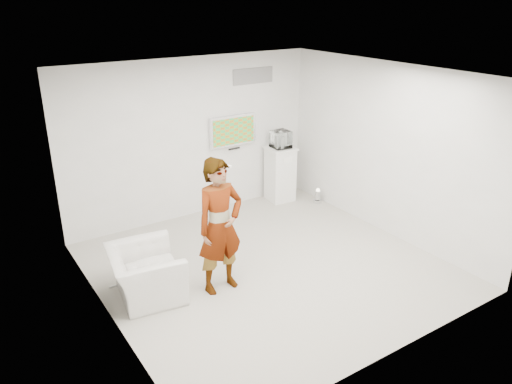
% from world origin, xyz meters
% --- Properties ---
extents(room, '(5.01, 5.01, 3.00)m').
position_xyz_m(room, '(0.00, 0.00, 1.50)').
color(room, '#A4A197').
rests_on(room, ground).
extents(tv, '(1.00, 0.08, 0.60)m').
position_xyz_m(tv, '(0.85, 2.45, 1.55)').
color(tv, silver).
rests_on(tv, room).
extents(logo_decal, '(0.90, 0.02, 0.30)m').
position_xyz_m(logo_decal, '(1.35, 2.49, 2.55)').
color(logo_decal, gray).
rests_on(logo_decal, room).
extents(person, '(0.76, 0.53, 1.99)m').
position_xyz_m(person, '(-0.91, -0.11, 1.00)').
color(person, silver).
rests_on(person, room).
extents(armchair, '(1.11, 1.22, 0.71)m').
position_xyz_m(armchair, '(-1.90, 0.30, 0.35)').
color(armchair, silver).
rests_on(armchair, room).
extents(pedestal, '(0.60, 0.60, 1.13)m').
position_xyz_m(pedestal, '(1.79, 2.15, 0.56)').
color(pedestal, white).
rests_on(pedestal, room).
extents(floor_uplight, '(0.22, 0.22, 0.29)m').
position_xyz_m(floor_uplight, '(2.34, 1.58, 0.15)').
color(floor_uplight, silver).
rests_on(floor_uplight, room).
extents(vitrine, '(0.36, 0.36, 0.35)m').
position_xyz_m(vitrine, '(1.79, 2.15, 1.30)').
color(vitrine, white).
rests_on(vitrine, pedestal).
extents(console, '(0.13, 0.18, 0.24)m').
position_xyz_m(console, '(1.79, 2.15, 1.25)').
color(console, white).
rests_on(console, pedestal).
extents(wii_remote, '(0.08, 0.13, 0.03)m').
position_xyz_m(wii_remote, '(-0.67, 0.06, 1.79)').
color(wii_remote, white).
rests_on(wii_remote, person).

